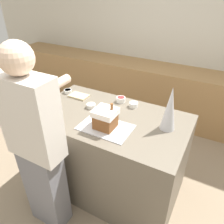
# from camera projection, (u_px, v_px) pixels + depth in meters

# --- Properties ---
(ground_plane) EXTENTS (12.00, 12.00, 0.00)m
(ground_plane) POSITION_uv_depth(u_px,v_px,m) (110.00, 184.00, 2.61)
(ground_plane) COLOR gray
(wall_back) EXTENTS (8.00, 0.05, 2.60)m
(wall_back) POSITION_uv_depth(u_px,v_px,m) (173.00, 37.00, 3.51)
(wall_back) COLOR beige
(wall_back) RESTS_ON ground_plane
(back_cabinet_block) EXTENTS (6.00, 0.60, 0.89)m
(back_cabinet_block) POSITION_uv_depth(u_px,v_px,m) (160.00, 93.00, 3.71)
(back_cabinet_block) COLOR #9E7547
(back_cabinet_block) RESTS_ON ground_plane
(kitchen_island) EXTENTS (1.52, 0.88, 0.96)m
(kitchen_island) POSITION_uv_depth(u_px,v_px,m) (110.00, 154.00, 2.36)
(kitchen_island) COLOR #6B6051
(kitchen_island) RESTS_ON ground_plane
(baking_tray) EXTENTS (0.47, 0.31, 0.01)m
(baking_tray) POSITION_uv_depth(u_px,v_px,m) (106.00, 127.00, 1.95)
(baking_tray) COLOR silver
(baking_tray) RESTS_ON kitchen_island
(gingerbread_house) EXTENTS (0.19, 0.19, 0.24)m
(gingerbread_house) POSITION_uv_depth(u_px,v_px,m) (105.00, 118.00, 1.90)
(gingerbread_house) COLOR brown
(gingerbread_house) RESTS_ON baking_tray
(decorative_tree) EXTENTS (0.13, 0.13, 0.40)m
(decorative_tree) POSITION_uv_depth(u_px,v_px,m) (170.00, 109.00, 1.84)
(decorative_tree) COLOR silver
(decorative_tree) RESTS_ON kitchen_island
(candy_bowl_behind_tray) EXTENTS (0.10, 0.10, 0.05)m
(candy_bowl_behind_tray) POSITION_uv_depth(u_px,v_px,m) (121.00, 99.00, 2.35)
(candy_bowl_behind_tray) COLOR white
(candy_bowl_behind_tray) RESTS_ON kitchen_island
(candy_bowl_center_rear) EXTENTS (0.09, 0.09, 0.05)m
(candy_bowl_center_rear) POSITION_uv_depth(u_px,v_px,m) (134.00, 104.00, 2.26)
(candy_bowl_center_rear) COLOR white
(candy_bowl_center_rear) RESTS_ON kitchen_island
(candy_bowl_far_right) EXTENTS (0.09, 0.09, 0.04)m
(candy_bowl_far_right) POSITION_uv_depth(u_px,v_px,m) (91.00, 106.00, 2.25)
(candy_bowl_far_right) COLOR silver
(candy_bowl_far_right) RESTS_ON kitchen_island
(candy_bowl_beside_tree) EXTENTS (0.09, 0.09, 0.04)m
(candy_bowl_beside_tree) POSITION_uv_depth(u_px,v_px,m) (68.00, 91.00, 2.54)
(candy_bowl_beside_tree) COLOR white
(candy_bowl_beside_tree) RESTS_ON kitchen_island
(cookbook) EXTENTS (0.21, 0.14, 0.02)m
(cookbook) POSITION_uv_depth(u_px,v_px,m) (79.00, 96.00, 2.47)
(cookbook) COLOR #CCB78C
(cookbook) RESTS_ON kitchen_island
(mug) EXTENTS (0.08, 0.08, 0.10)m
(mug) POSITION_uv_depth(u_px,v_px,m) (52.00, 102.00, 2.26)
(mug) COLOR white
(mug) RESTS_ON kitchen_island
(person) EXTENTS (0.47, 0.58, 1.78)m
(person) POSITION_uv_depth(u_px,v_px,m) (37.00, 147.00, 1.78)
(person) COLOR slate
(person) RESTS_ON ground_plane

